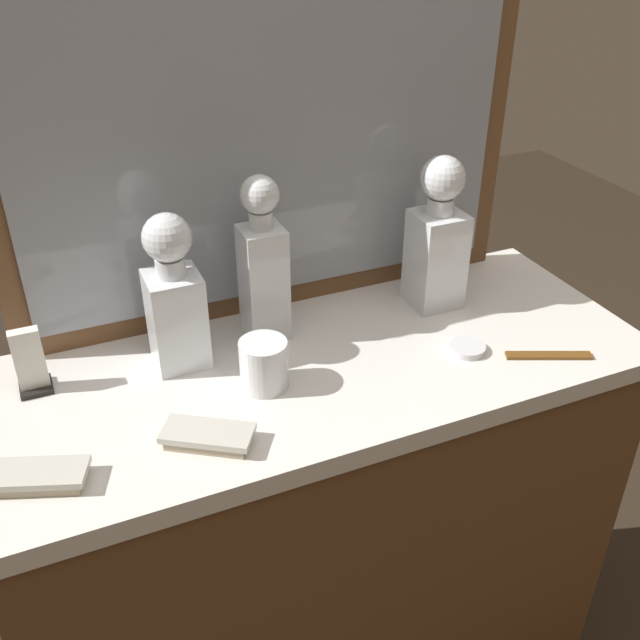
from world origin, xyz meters
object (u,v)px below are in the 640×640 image
object	(u,v)px
crystal_decanter_rear	(263,275)
napkin_holder	(31,365)
silver_brush_right	(37,477)
porcelain_dish	(467,348)
tortoiseshell_comb	(549,356)
crystal_decanter_left	(437,247)
crystal_decanter_far_left	(175,306)
silver_brush_front	(208,437)
crystal_tumbler_left	(264,366)

from	to	relation	value
crystal_decanter_rear	napkin_holder	bearing A→B (deg)	-178.83
silver_brush_right	porcelain_dish	bearing A→B (deg)	3.30
tortoiseshell_comb	napkin_holder	size ratio (longest dim) A/B	1.29
crystal_decanter_left	tortoiseshell_comb	bearing A→B (deg)	-70.53
crystal_decanter_far_left	silver_brush_front	size ratio (longest dim) A/B	1.89
crystal_decanter_rear	porcelain_dish	xyz separation A→B (m)	(0.30, -0.19, -0.11)
porcelain_dish	silver_brush_right	bearing A→B (deg)	-176.70
crystal_decanter_rear	porcelain_dish	world-z (taller)	crystal_decanter_rear
crystal_decanter_rear	napkin_holder	size ratio (longest dim) A/B	2.70
silver_brush_right	napkin_holder	world-z (taller)	napkin_holder
crystal_tumbler_left	silver_brush_right	distance (m)	0.37
silver_brush_front	tortoiseshell_comb	distance (m)	0.59
napkin_holder	tortoiseshell_comb	bearing A→B (deg)	-17.43
crystal_decanter_rear	porcelain_dish	distance (m)	0.37
crystal_decanter_far_left	tortoiseshell_comb	xyz separation A→B (m)	(0.58, -0.24, -0.10)
silver_brush_right	crystal_decanter_far_left	bearing A→B (deg)	40.01
tortoiseshell_comb	crystal_decanter_far_left	bearing A→B (deg)	157.49
crystal_decanter_left	silver_brush_right	world-z (taller)	crystal_decanter_left
silver_brush_front	tortoiseshell_comb	bearing A→B (deg)	-1.73
crystal_decanter_rear	crystal_tumbler_left	world-z (taller)	crystal_decanter_rear
crystal_decanter_rear	crystal_decanter_left	distance (m)	0.33
porcelain_dish	napkin_holder	bearing A→B (deg)	165.15
crystal_decanter_rear	crystal_decanter_left	size ratio (longest dim) A/B	1.02
tortoiseshell_comb	crystal_decanter_left	bearing A→B (deg)	109.47
crystal_decanter_left	silver_brush_right	bearing A→B (deg)	-164.05
silver_brush_right	tortoiseshell_comb	distance (m)	0.83
crystal_decanter_left	silver_brush_right	size ratio (longest dim) A/B	2.00
crystal_decanter_left	silver_brush_front	bearing A→B (deg)	-156.24
crystal_decanter_far_left	silver_brush_right	xyz separation A→B (m)	(-0.25, -0.21, -0.09)
crystal_decanter_left	napkin_holder	world-z (taller)	crystal_decanter_left
tortoiseshell_comb	napkin_holder	bearing A→B (deg)	162.57
porcelain_dish	crystal_decanter_rear	bearing A→B (deg)	147.38
tortoiseshell_comb	silver_brush_front	bearing A→B (deg)	178.27
silver_brush_front	napkin_holder	xyz separation A→B (m)	(-0.22, 0.24, 0.03)
crystal_decanter_rear	crystal_tumbler_left	distance (m)	0.18
crystal_decanter_far_left	tortoiseshell_comb	distance (m)	0.63
crystal_decanter_left	napkin_holder	xyz separation A→B (m)	(-0.72, 0.01, -0.07)
silver_brush_right	porcelain_dish	world-z (taller)	silver_brush_right
crystal_decanter_left	napkin_holder	bearing A→B (deg)	179.00
crystal_tumbler_left	napkin_holder	bearing A→B (deg)	157.98
porcelain_dish	tortoiseshell_comb	xyz separation A→B (m)	(0.12, -0.07, -0.00)
crystal_decanter_rear	silver_brush_front	world-z (taller)	crystal_decanter_rear
napkin_holder	crystal_decanter_far_left	bearing A→B (deg)	-3.74
porcelain_dish	napkin_holder	world-z (taller)	napkin_holder
silver_brush_front	silver_brush_right	size ratio (longest dim) A/B	0.98
silver_brush_front	napkin_holder	distance (m)	0.32
crystal_decanter_left	crystal_tumbler_left	bearing A→B (deg)	-162.18
crystal_decanter_left	silver_brush_front	xyz separation A→B (m)	(-0.51, -0.22, -0.10)
crystal_decanter_rear	crystal_decanter_left	bearing A→B (deg)	-3.55
silver_brush_right	napkin_holder	xyz separation A→B (m)	(0.02, 0.22, 0.03)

